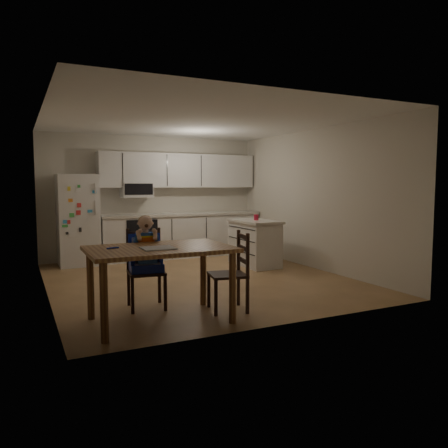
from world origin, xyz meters
TOP-DOWN VIEW (x-y plane):
  - room at (0.00, 0.48)m, footprint 4.52×5.01m
  - refrigerator at (-1.55, 2.15)m, footprint 0.72×0.70m
  - kitchen_run at (0.50, 2.24)m, footprint 3.37×0.62m
  - kitchen_island at (1.41, 0.68)m, footprint 0.60×1.15m
  - red_cup at (1.42, 0.63)m, footprint 0.09×0.09m
  - dining_table at (-1.19, -1.81)m, footprint 1.55×0.99m
  - napkin at (-1.25, -1.92)m, footprint 0.34×0.30m
  - toddler_spoon at (-1.69, -1.70)m, footprint 0.12×0.06m
  - chair_booster at (-1.19, -1.19)m, footprint 0.48×0.48m
  - chair_side at (-0.25, -1.78)m, footprint 0.49×0.49m

SIDE VIEW (x-z plane):
  - kitchen_island at x=1.41m, z-range 0.00..0.85m
  - chair_side at x=-0.25m, z-range 0.06..1.01m
  - chair_booster at x=-1.19m, z-range 0.12..1.26m
  - dining_table at x=-1.19m, z-range 0.30..1.13m
  - napkin at x=-1.25m, z-range 0.83..0.84m
  - toddler_spoon at x=-1.69m, z-range 0.83..0.84m
  - refrigerator at x=-1.55m, z-range 0.00..1.70m
  - kitchen_run at x=0.50m, z-range -0.20..1.95m
  - red_cup at x=1.42m, z-range 0.85..0.96m
  - room at x=0.00m, z-range -0.01..2.51m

